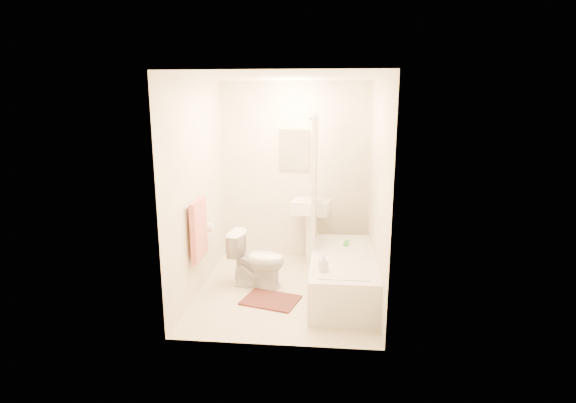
# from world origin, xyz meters

# --- Properties ---
(floor) EXTENTS (2.40, 2.40, 0.00)m
(floor) POSITION_xyz_m (0.00, 0.00, 0.00)
(floor) COLOR beige
(floor) RESTS_ON ground
(ceiling) EXTENTS (2.40, 2.40, 0.00)m
(ceiling) POSITION_xyz_m (0.00, 0.00, 2.40)
(ceiling) COLOR white
(ceiling) RESTS_ON ground
(wall_back) EXTENTS (2.00, 0.02, 2.40)m
(wall_back) POSITION_xyz_m (0.00, 1.20, 1.20)
(wall_back) COLOR beige
(wall_back) RESTS_ON ground
(wall_left) EXTENTS (0.02, 2.40, 2.40)m
(wall_left) POSITION_xyz_m (-1.00, 0.00, 1.20)
(wall_left) COLOR beige
(wall_left) RESTS_ON ground
(wall_right) EXTENTS (0.02, 2.40, 2.40)m
(wall_right) POSITION_xyz_m (1.00, 0.00, 1.20)
(wall_right) COLOR beige
(wall_right) RESTS_ON ground
(mirror) EXTENTS (0.40, 0.03, 0.55)m
(mirror) POSITION_xyz_m (0.00, 1.18, 1.50)
(mirror) COLOR white
(mirror) RESTS_ON wall_back
(curtain_rod) EXTENTS (0.03, 1.70, 0.03)m
(curtain_rod) POSITION_xyz_m (0.30, 0.10, 2.00)
(curtain_rod) COLOR silver
(curtain_rod) RESTS_ON wall_back
(shower_curtain) EXTENTS (0.04, 0.80, 1.55)m
(shower_curtain) POSITION_xyz_m (0.30, 0.50, 1.22)
(shower_curtain) COLOR silver
(shower_curtain) RESTS_ON curtain_rod
(towel_bar) EXTENTS (0.02, 0.60, 0.02)m
(towel_bar) POSITION_xyz_m (-0.96, -0.25, 1.10)
(towel_bar) COLOR silver
(towel_bar) RESTS_ON wall_left
(towel) EXTENTS (0.06, 0.45, 0.66)m
(towel) POSITION_xyz_m (-0.93, -0.25, 0.78)
(towel) COLOR #CC7266
(towel) RESTS_ON towel_bar
(toilet_paper) EXTENTS (0.11, 0.12, 0.12)m
(toilet_paper) POSITION_xyz_m (-0.93, 0.12, 0.70)
(toilet_paper) COLOR white
(toilet_paper) RESTS_ON wall_left
(toilet) EXTENTS (0.70, 0.45, 0.65)m
(toilet) POSITION_xyz_m (-0.35, 0.10, 0.32)
(toilet) COLOR white
(toilet) RESTS_ON floor
(sink) EXTENTS (0.54, 0.46, 0.95)m
(sink) POSITION_xyz_m (0.25, 0.95, 0.47)
(sink) COLOR white
(sink) RESTS_ON floor
(bathtub) EXTENTS (0.71, 1.62, 0.45)m
(bathtub) POSITION_xyz_m (0.65, -0.04, 0.23)
(bathtub) COLOR silver
(bathtub) RESTS_ON floor
(bath_mat) EXTENTS (0.68, 0.58, 0.02)m
(bath_mat) POSITION_xyz_m (-0.14, -0.31, 0.01)
(bath_mat) COLOR #4C251B
(bath_mat) RESTS_ON floor
(soap_bottle) EXTENTS (0.11, 0.11, 0.18)m
(soap_bottle) POSITION_xyz_m (0.44, -0.53, 0.55)
(soap_bottle) COLOR silver
(soap_bottle) RESTS_ON bathtub
(scrub_brush) EXTENTS (0.08, 0.19, 0.04)m
(scrub_brush) POSITION_xyz_m (0.69, 0.35, 0.47)
(scrub_brush) COLOR green
(scrub_brush) RESTS_ON bathtub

